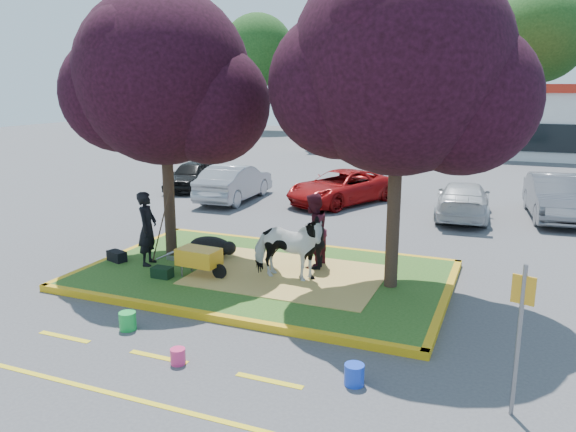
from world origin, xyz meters
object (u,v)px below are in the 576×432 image
at_px(bucket_green, 128,321).
at_px(cow, 287,248).
at_px(car_silver, 235,182).
at_px(handler, 147,228).
at_px(bucket_pink, 178,356).
at_px(bucket_blue, 354,375).
at_px(car_black, 192,175).
at_px(calf, 211,246).
at_px(wheelbarrow, 199,257).
at_px(sign_post, 520,326).

bearing_deg(bucket_green, cow, 59.98).
height_order(cow, car_silver, cow).
xyz_separation_m(handler, bucket_pink, (3.24, -3.74, -0.91)).
distance_m(handler, bucket_blue, 6.93).
xyz_separation_m(handler, car_silver, (-1.98, 8.25, -0.34)).
height_order(bucket_green, car_black, car_black).
bearing_deg(cow, car_silver, 32.81).
distance_m(calf, wheelbarrow, 1.53).
height_order(calf, bucket_green, calf).
distance_m(cow, wheelbarrow, 2.03).
relative_size(sign_post, bucket_blue, 6.63).
distance_m(bucket_pink, bucket_blue, 2.83).
xyz_separation_m(sign_post, car_black, (-12.96, 12.86, -0.69)).
bearing_deg(car_black, cow, -56.39).
distance_m(cow, bucket_green, 3.77).
bearing_deg(car_black, calf, -63.43).
xyz_separation_m(calf, bucket_pink, (2.20, -4.88, -0.27)).
distance_m(sign_post, bucket_green, 6.67).
distance_m(cow, car_silver, 9.72).
bearing_deg(bucket_green, bucket_blue, -4.02).
height_order(car_black, car_silver, car_silver).
relative_size(bucket_green, bucket_pink, 1.27).
xyz_separation_m(bucket_blue, car_silver, (-8.02, 11.53, 0.54)).
xyz_separation_m(bucket_pink, bucket_blue, (2.80, 0.46, 0.03)).
bearing_deg(sign_post, cow, 159.86).
height_order(bucket_green, bucket_blue, bucket_green).
relative_size(wheelbarrow, car_black, 0.48).
bearing_deg(car_silver, calf, 110.71).
distance_m(calf, sign_post, 8.46).
relative_size(sign_post, bucket_green, 6.43).
relative_size(calf, sign_post, 0.54).
relative_size(wheelbarrow, bucket_green, 5.11).
height_order(bucket_green, bucket_pink, bucket_green).
bearing_deg(wheelbarrow, calf, 113.96).
distance_m(bucket_pink, car_silver, 13.09).
xyz_separation_m(cow, bucket_green, (-1.85, -3.21, -0.72)).
bearing_deg(bucket_green, handler, 119.24).
height_order(cow, calf, cow).
height_order(handler, car_silver, handler).
distance_m(handler, car_silver, 8.49).
bearing_deg(handler, bucket_green, -165.12).
xyz_separation_m(handler, car_black, (-4.72, 9.63, -0.43)).
relative_size(bucket_pink, car_silver, 0.06).
bearing_deg(sign_post, car_black, 151.27).
bearing_deg(cow, calf, 68.18).
xyz_separation_m(calf, handler, (-1.05, -1.14, 0.64)).
height_order(cow, bucket_green, cow).
bearing_deg(car_black, car_silver, -34.40).
relative_size(bucket_green, car_silver, 0.08).
bearing_deg(handler, wheelbarrow, -114.58).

